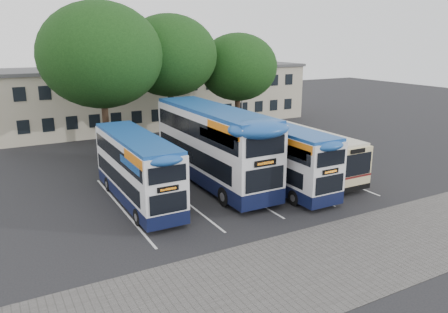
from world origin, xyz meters
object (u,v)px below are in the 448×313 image
object	(u,v)px
tree_left	(101,55)
tree_mid	(169,56)
bus_dd_left	(137,166)
bus_single	(301,149)
lamp_post	(242,79)
bus_dd_right	(278,153)
tree_right	(238,67)
bus_dd_mid	(213,142)

from	to	relation	value
tree_left	tree_mid	size ratio (longest dim) A/B	1.06
bus_dd_left	bus_single	bearing A→B (deg)	-0.05
bus_dd_left	lamp_post	bearing A→B (deg)	42.87
tree_left	bus_dd_right	xyz separation A→B (m)	(7.53, -12.11, -5.66)
tree_mid	tree_right	size ratio (longest dim) A/B	1.16
lamp_post	tree_right	distance (m)	3.60
tree_left	bus_dd_left	bearing A→B (deg)	-95.28
bus_single	bus_dd_left	bearing A→B (deg)	179.95
bus_dd_mid	bus_single	world-z (taller)	bus_dd_mid
bus_dd_left	tree_mid	bearing A→B (deg)	59.71
bus_dd_right	bus_single	bearing A→B (deg)	27.02
lamp_post	bus_dd_left	xyz separation A→B (m)	(-15.63, -14.51, -2.93)
tree_right	bus_dd_mid	xyz separation A→B (m)	(-8.27, -10.92, -3.78)
tree_mid	bus_dd_right	bearing A→B (deg)	-83.16
lamp_post	bus_dd_mid	distance (m)	17.18
tree_left	tree_mid	xyz separation A→B (m)	(5.93, 1.28, -0.18)
lamp_post	tree_mid	xyz separation A→B (m)	(-8.73, -2.69, 2.55)
tree_right	bus_dd_left	distance (m)	18.57
tree_mid	bus_dd_mid	size ratio (longest dim) A/B	0.94
tree_mid	bus_single	size ratio (longest dim) A/B	1.08
lamp_post	bus_dd_left	size ratio (longest dim) A/B	0.97
tree_left	bus_dd_mid	xyz separation A→B (m)	(4.33, -9.55, -5.12)
bus_dd_left	bus_dd_mid	bearing A→B (deg)	10.60
tree_left	bus_single	xyz separation A→B (m)	(10.59, -10.55, -6.10)
tree_left	bus_dd_mid	world-z (taller)	tree_left
bus_dd_left	tree_left	bearing A→B (deg)	84.72
bus_dd_right	tree_mid	bearing A→B (deg)	96.84
tree_mid	bus_dd_right	size ratio (longest dim) A/B	1.17
tree_left	lamp_post	bearing A→B (deg)	15.15
tree_mid	bus_dd_mid	world-z (taller)	tree_mid
tree_mid	bus_dd_right	world-z (taller)	tree_mid
tree_mid	bus_single	distance (m)	14.02
tree_right	bus_dd_left	world-z (taller)	tree_right
lamp_post	tree_right	xyz separation A→B (m)	(-2.06, -2.60, 1.40)
bus_dd_right	bus_single	size ratio (longest dim) A/B	0.93
bus_dd_mid	tree_right	bearing A→B (deg)	52.88
tree_left	bus_single	bearing A→B (deg)	-44.89
tree_left	bus_single	size ratio (longest dim) A/B	1.15
bus_dd_right	bus_single	world-z (taller)	bus_dd_right
lamp_post	tree_right	size ratio (longest dim) A/B	0.95
tree_left	bus_dd_right	world-z (taller)	tree_left
bus_dd_mid	bus_single	size ratio (longest dim) A/B	1.15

